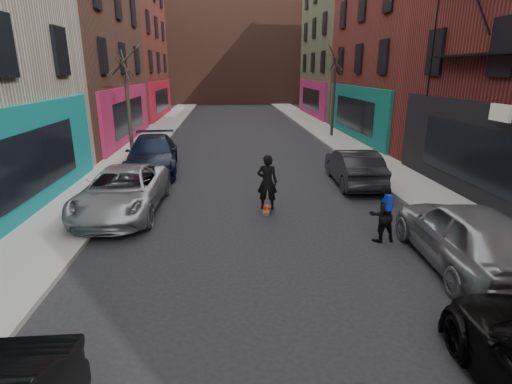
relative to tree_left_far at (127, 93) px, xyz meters
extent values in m
cube|color=gray|center=(-0.05, 12.00, -3.31)|extent=(2.50, 84.00, 0.13)
cube|color=gray|center=(12.45, 12.00, -3.31)|extent=(2.50, 84.00, 0.13)
cube|color=#47281E|center=(6.20, 38.00, 3.62)|extent=(40.00, 10.00, 14.00)
imported|color=#989BA0|center=(1.60, -8.69, -2.65)|extent=(2.52, 5.29, 1.46)
imported|color=black|center=(1.60, -3.03, -2.59)|extent=(2.75, 5.66, 1.59)
imported|color=gray|center=(10.60, -13.24, -2.56)|extent=(2.21, 4.92, 1.64)
imported|color=black|center=(10.20, -5.96, -2.65)|extent=(1.75, 4.50, 1.46)
cube|color=brown|center=(6.33, -9.00, -3.33)|extent=(0.36, 0.83, 0.10)
imported|color=black|center=(6.33, -9.00, -2.36)|extent=(0.74, 0.55, 1.83)
imported|color=black|center=(9.20, -11.59, -2.61)|extent=(0.83, 0.69, 1.54)
cube|color=#0C21AE|center=(9.23, -11.77, -2.20)|extent=(0.18, 0.32, 0.42)
camera|label=1|loc=(5.02, -21.47, 1.15)|focal=28.00mm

